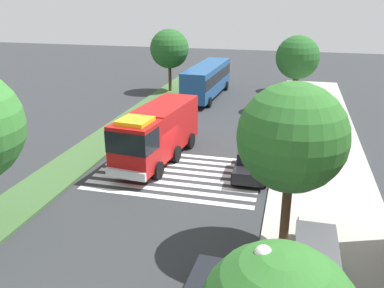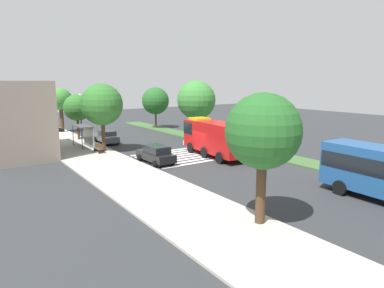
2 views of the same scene
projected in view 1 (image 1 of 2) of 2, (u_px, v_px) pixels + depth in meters
ground_plane at (182, 169)px, 26.19m from camera, size 120.00×120.00×0.00m
sidewalk at (322, 182)px, 24.21m from camera, size 60.00×5.99×0.14m
median_strip at (81, 158)px, 27.79m from camera, size 60.00×3.00×0.14m
crosswalk at (178, 174)px, 25.41m from camera, size 6.75×10.05×0.01m
fire_truck at (156, 132)px, 26.67m from camera, size 9.15×3.50×3.70m
parked_car_west at (252, 162)px, 25.06m from camera, size 4.63×2.09×1.69m
transit_bus at (207, 78)px, 43.64m from camera, size 11.47×3.22×3.43m
bus_stop_shelter at (305, 266)px, 13.83m from camera, size 3.50×1.40×2.46m
bench_near_shelter at (301, 235)px, 17.93m from camera, size 1.60×0.50×0.90m
sidewalk_tree_far_west at (298, 53)px, 45.70m from camera, size 3.55×3.55×5.91m
sidewalk_tree_west at (298, 58)px, 37.18m from camera, size 3.92×3.92×6.88m
sidewalk_tree_center at (292, 138)px, 16.20m from camera, size 4.41×4.41×7.23m
median_tree_far_west at (169, 49)px, 45.08m from camera, size 4.24×4.24×6.79m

